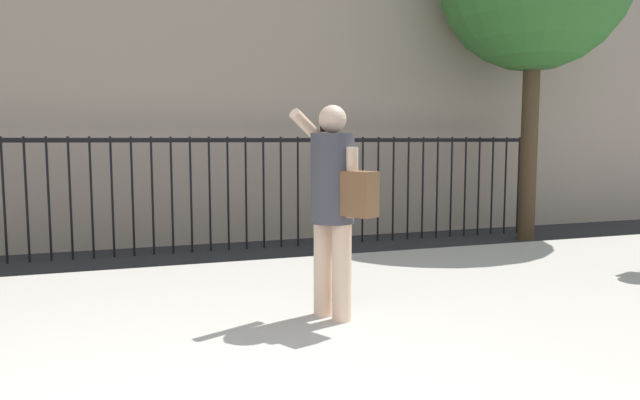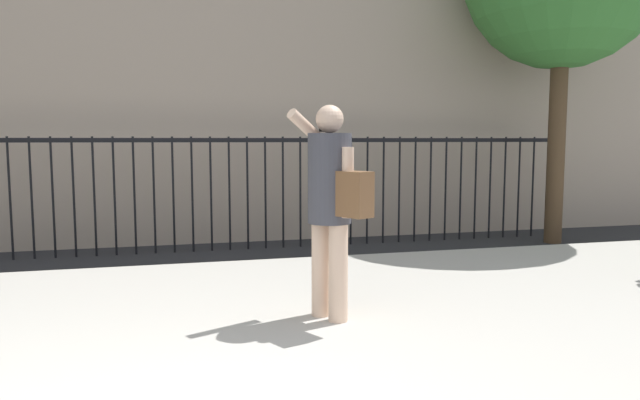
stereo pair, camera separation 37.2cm
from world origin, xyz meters
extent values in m
cube|color=#B2ADA3|center=(0.00, 2.20, 0.07)|extent=(28.00, 4.40, 0.15)
cube|color=black|center=(0.00, 5.90, 1.55)|extent=(12.00, 0.04, 0.06)
cylinder|color=black|center=(-1.91, 5.90, 0.80)|extent=(0.03, 0.03, 1.60)
cylinder|color=black|center=(-1.66, 5.90, 0.80)|extent=(0.03, 0.03, 1.60)
cylinder|color=black|center=(-1.40, 5.90, 0.80)|extent=(0.03, 0.03, 1.60)
cylinder|color=black|center=(-1.15, 5.90, 0.80)|extent=(0.03, 0.03, 1.60)
cylinder|color=black|center=(-0.89, 5.90, 0.80)|extent=(0.03, 0.03, 1.60)
cylinder|color=black|center=(-0.64, 5.90, 0.80)|extent=(0.03, 0.03, 1.60)
cylinder|color=black|center=(-0.38, 5.90, 0.80)|extent=(0.03, 0.03, 1.60)
cylinder|color=black|center=(-0.13, 5.90, 0.80)|extent=(0.03, 0.03, 1.60)
cylinder|color=black|center=(0.13, 5.90, 0.80)|extent=(0.03, 0.03, 1.60)
cylinder|color=black|center=(0.38, 5.90, 0.80)|extent=(0.03, 0.03, 1.60)
cylinder|color=black|center=(0.64, 5.90, 0.80)|extent=(0.03, 0.03, 1.60)
cylinder|color=black|center=(0.89, 5.90, 0.80)|extent=(0.03, 0.03, 1.60)
cylinder|color=black|center=(1.15, 5.90, 0.80)|extent=(0.03, 0.03, 1.60)
cylinder|color=black|center=(1.40, 5.90, 0.80)|extent=(0.03, 0.03, 1.60)
cylinder|color=black|center=(1.66, 5.90, 0.80)|extent=(0.03, 0.03, 1.60)
cylinder|color=black|center=(1.91, 5.90, 0.80)|extent=(0.03, 0.03, 1.60)
cylinder|color=black|center=(2.17, 5.90, 0.80)|extent=(0.03, 0.03, 1.60)
cylinder|color=black|center=(2.43, 5.90, 0.80)|extent=(0.03, 0.03, 1.60)
cylinder|color=black|center=(2.68, 5.90, 0.80)|extent=(0.03, 0.03, 1.60)
cylinder|color=black|center=(2.94, 5.90, 0.80)|extent=(0.03, 0.03, 1.60)
cylinder|color=black|center=(3.19, 5.90, 0.80)|extent=(0.03, 0.03, 1.60)
cylinder|color=black|center=(3.45, 5.90, 0.80)|extent=(0.03, 0.03, 1.60)
cylinder|color=black|center=(3.70, 5.90, 0.80)|extent=(0.03, 0.03, 1.60)
cylinder|color=black|center=(3.96, 5.90, 0.80)|extent=(0.03, 0.03, 1.60)
cylinder|color=black|center=(4.21, 5.90, 0.80)|extent=(0.03, 0.03, 1.60)
cylinder|color=black|center=(4.47, 5.90, 0.80)|extent=(0.03, 0.03, 1.60)
cylinder|color=black|center=(4.72, 5.90, 0.80)|extent=(0.03, 0.03, 1.60)
cylinder|color=black|center=(4.98, 5.90, 0.80)|extent=(0.03, 0.03, 1.60)
cylinder|color=black|center=(5.23, 5.90, 0.80)|extent=(0.03, 0.03, 1.60)
cylinder|color=black|center=(5.49, 5.90, 0.80)|extent=(0.03, 0.03, 1.60)
cylinder|color=black|center=(5.74, 5.90, 0.80)|extent=(0.03, 0.03, 1.60)
cylinder|color=black|center=(6.00, 5.90, 0.80)|extent=(0.03, 0.03, 1.60)
cylinder|color=beige|center=(1.24, 2.09, 0.53)|extent=(0.15, 0.15, 0.76)
cylinder|color=beige|center=(1.34, 1.92, 0.53)|extent=(0.15, 0.15, 0.76)
cylinder|color=#3F3F47|center=(1.29, 2.00, 1.26)|extent=(0.46, 0.46, 0.70)
sphere|color=beige|center=(1.29, 2.00, 1.72)|extent=(0.22, 0.22, 0.22)
cylinder|color=beige|center=(1.20, 2.18, 1.61)|extent=(0.47, 0.31, 0.38)
cylinder|color=beige|center=(1.38, 1.83, 1.24)|extent=(0.09, 0.09, 0.53)
cube|color=black|center=(1.27, 2.16, 1.70)|extent=(0.04, 0.07, 0.15)
cube|color=brown|center=(1.41, 1.77, 1.16)|extent=(0.27, 0.32, 0.34)
cylinder|color=#4C3823|center=(5.70, 5.28, 1.62)|extent=(0.25, 0.25, 3.23)
camera|label=1|loc=(-0.26, -2.26, 1.56)|focal=32.96mm
camera|label=2|loc=(0.09, -2.37, 1.56)|focal=32.96mm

